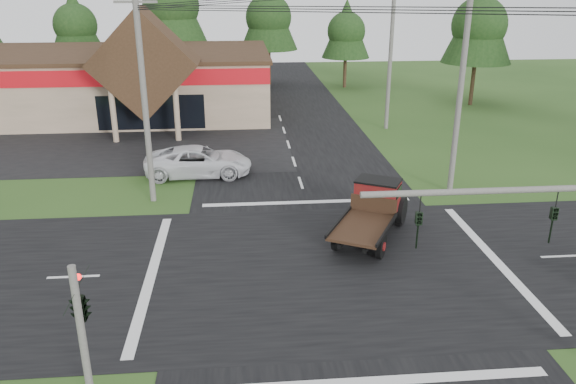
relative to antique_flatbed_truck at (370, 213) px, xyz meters
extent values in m
plane|color=#284719|center=(-2.28, -2.54, -1.21)|extent=(120.00, 120.00, 0.00)
cube|color=black|center=(-2.28, -2.54, -1.20)|extent=(12.00, 120.00, 0.02)
cube|color=black|center=(-2.28, -2.54, -1.20)|extent=(120.00, 12.00, 0.02)
cube|color=black|center=(-16.28, 16.46, -1.20)|extent=(28.00, 14.00, 0.02)
cube|color=gray|center=(-18.28, 27.46, 1.29)|extent=(30.00, 15.00, 5.00)
cube|color=#362416|center=(-18.28, 27.46, 3.84)|extent=(30.40, 15.40, 0.30)
cube|color=#A50C14|center=(-18.28, 19.91, 2.89)|extent=(30.00, 0.12, 1.20)
cube|color=#362416|center=(-12.28, 18.96, 4.09)|extent=(7.78, 4.00, 7.78)
cylinder|color=gray|center=(-14.48, 17.26, 0.79)|extent=(0.40, 0.40, 4.00)
cylinder|color=gray|center=(-10.08, 17.26, 0.79)|extent=(0.40, 0.40, 4.00)
cube|color=black|center=(-12.28, 19.94, 0.29)|extent=(8.00, 0.08, 2.60)
cylinder|color=#595651|center=(1.22, -10.04, 4.79)|extent=(8.00, 0.16, 0.16)
imported|color=black|center=(2.22, -10.04, 3.79)|extent=(0.16, 0.20, 1.00)
imported|color=black|center=(-1.28, -10.04, 3.79)|extent=(0.16, 0.20, 1.00)
cylinder|color=#595651|center=(-9.78, -10.04, 0.99)|extent=(0.20, 0.20, 4.40)
imported|color=black|center=(-9.78, -9.84, 2.49)|extent=(0.53, 2.48, 1.00)
sphere|color=#FF0C0C|center=(-9.78, -9.69, 2.69)|extent=(0.18, 0.18, 0.18)
cylinder|color=#595651|center=(-10.28, 5.46, 4.04)|extent=(0.30, 0.30, 10.50)
cube|color=#595651|center=(-10.28, 5.46, 8.69)|extent=(2.00, 0.12, 0.12)
cylinder|color=#595651|center=(5.72, 5.46, 4.54)|extent=(0.30, 0.30, 11.50)
cylinder|color=#595651|center=(5.72, 19.46, 4.39)|extent=(0.30, 0.30, 11.20)
cylinder|color=#332316|center=(-22.28, 39.46, 0.54)|extent=(0.36, 0.36, 3.50)
cone|color=#173313|center=(-22.28, 39.46, 5.59)|extent=(5.60, 5.60, 6.60)
sphere|color=#173313|center=(-22.28, 39.46, 5.29)|extent=(4.40, 4.40, 4.40)
cylinder|color=#332316|center=(-12.28, 38.46, 1.06)|extent=(0.36, 0.36, 4.55)
cone|color=#173313|center=(-12.28, 38.46, 7.63)|extent=(7.28, 7.28, 8.58)
sphere|color=#173313|center=(-12.28, 38.46, 7.24)|extent=(5.72, 5.72, 5.72)
cylinder|color=#332316|center=(-2.28, 39.46, 0.71)|extent=(0.36, 0.36, 3.85)
cone|color=#173313|center=(-2.28, 39.46, 6.27)|extent=(6.16, 6.16, 7.26)
sphere|color=#173313|center=(-2.28, 39.46, 5.94)|extent=(4.84, 4.84, 4.84)
cylinder|color=#332316|center=(5.72, 37.46, 0.36)|extent=(0.36, 0.36, 3.15)
cone|color=#173313|center=(5.72, 37.46, 4.91)|extent=(5.04, 5.04, 5.94)
sphere|color=#173313|center=(5.72, 37.46, 4.64)|extent=(3.96, 3.96, 3.96)
cylinder|color=#332316|center=(15.72, 27.46, 0.71)|extent=(0.36, 0.36, 3.85)
cone|color=#173313|center=(15.72, 27.46, 6.27)|extent=(6.16, 6.16, 7.26)
sphere|color=#173313|center=(15.72, 27.46, 5.94)|extent=(4.84, 4.84, 4.84)
imported|color=silver|center=(-8.12, 9.38, -0.35)|extent=(6.22, 2.91, 1.72)
camera|label=1|loc=(-5.61, -22.45, 9.64)|focal=35.00mm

